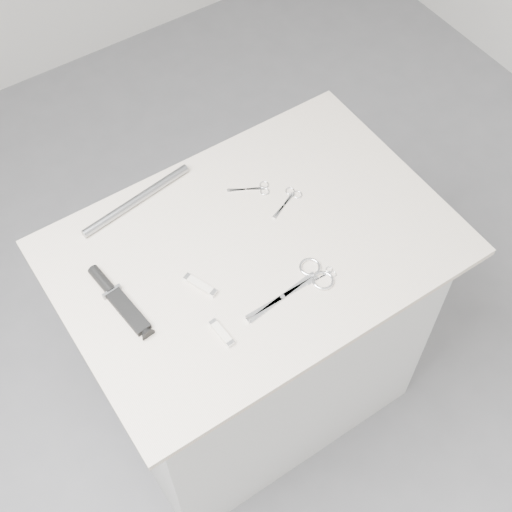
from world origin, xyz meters
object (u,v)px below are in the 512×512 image
embroidery_scissors_b (256,189)px  pocket_knife_b (222,333)px  embroidery_scissors_a (289,198)px  sheathed_knife (116,297)px  pocket_knife_a (200,285)px  large_shears (304,282)px  tiny_scissors (325,275)px  metal_rail (137,200)px  plinth (255,334)px

embroidery_scissors_b → pocket_knife_b: bearing=-105.0°
embroidery_scissors_a → sheathed_knife: size_ratio=0.49×
sheathed_knife → pocket_knife_a: bearing=-120.0°
large_shears → tiny_scissors: size_ratio=3.05×
large_shears → tiny_scissors: 0.05m
pocket_knife_b → embroidery_scissors_a: bearing=-60.0°
embroidery_scissors_a → metal_rail: metal_rail is taller
pocket_knife_a → metal_rail: 0.32m
large_shears → pocket_knife_a: 0.25m
pocket_knife_a → pocket_knife_b: (-0.03, -0.14, -0.00)m
embroidery_scissors_b → metal_rail: bearing=-176.3°
plinth → pocket_knife_a: (-0.18, -0.03, 0.48)m
pocket_knife_a → pocket_knife_b: size_ratio=1.14×
large_shears → pocket_knife_b: (-0.24, -0.01, 0.00)m
plinth → sheathed_knife: bearing=171.5°
embroidery_scissors_a → pocket_knife_a: pocket_knife_a is taller
plinth → tiny_scissors: (0.09, -0.17, 0.47)m
plinth → large_shears: bearing=-76.1°
embroidery_scissors_a → embroidery_scissors_b: same height
plinth → pocket_knife_a: bearing=-171.2°
embroidery_scissors_a → metal_rail: (-0.34, 0.21, 0.01)m
large_shears → embroidery_scissors_b: large_shears is taller
metal_rail → tiny_scissors: bearing=-59.1°
sheathed_knife → pocket_knife_a: sheathed_knife is taller
pocket_knife_b → sheathed_knife: bearing=31.9°
pocket_knife_a → plinth: bearing=-102.7°
plinth → pocket_knife_b: (-0.20, -0.17, 0.48)m
plinth → pocket_knife_a: pocket_knife_a is taller
plinth → sheathed_knife: 0.60m
large_shears → embroidery_scissors_a: size_ratio=2.16×
pocket_knife_b → plinth: bearing=-54.4°
embroidery_scissors_a → tiny_scissors: (-0.07, -0.25, -0.00)m
pocket_knife_b → embroidery_scissors_b: bearing=-47.8°
embroidery_scissors_b → pocket_knife_a: pocket_knife_a is taller
plinth → sheathed_knife: sheathed_knife is taller
large_shears → pocket_knife_b: pocket_knife_b is taller
pocket_knife_a → metal_rail: size_ratio=0.27×
embroidery_scissors_a → sheathed_knife: sheathed_knife is taller
plinth → embroidery_scissors_a: (0.16, 0.08, 0.47)m
large_shears → embroidery_scissors_a: large_shears is taller
embroidery_scissors_a → metal_rail: 0.40m
pocket_knife_a → pocket_knife_b: same height
large_shears → pocket_knife_a: (-0.22, 0.13, 0.00)m
tiny_scissors → plinth: bearing=121.3°
tiny_scissors → metal_rail: size_ratio=0.24×
sheathed_knife → pocket_knife_a: size_ratio=2.49×
plinth → tiny_scissors: tiny_scissors is taller
plinth → embroidery_scissors_b: 0.51m
large_shears → pocket_knife_b: bearing=178.1°
plinth → tiny_scissors: 0.51m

